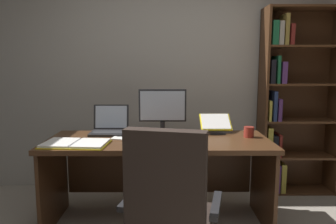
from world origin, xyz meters
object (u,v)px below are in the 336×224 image
at_px(notepad, 123,137).
at_px(keyboard, 162,142).
at_px(monitor, 163,112).
at_px(desk, 159,159).
at_px(reading_stand_with_book, 216,124).
at_px(open_binder, 76,143).
at_px(laptop, 110,127).
at_px(computer_mouse, 199,141).
at_px(bookshelf, 290,104).
at_px(coffee_mug, 249,132).
at_px(pen, 125,136).
at_px(office_chair, 169,219).

bearing_deg(notepad, keyboard, -31.03).
bearing_deg(monitor, notepad, -152.23).
xyz_separation_m(desk, notepad, (-0.31, -0.02, 0.20)).
bearing_deg(reading_stand_with_book, open_binder, -156.89).
distance_m(desk, monitor, 0.43).
xyz_separation_m(laptop, computer_mouse, (0.79, -0.40, -0.03)).
xyz_separation_m(monitor, keyboard, (0.00, -0.39, -0.19)).
height_order(bookshelf, coffee_mug, bookshelf).
relative_size(open_binder, pen, 3.79).
relative_size(monitor, notepad, 2.08).
bearing_deg(coffee_mug, bookshelf, 47.27).
height_order(desk, pen, pen).
height_order(laptop, notepad, laptop).
height_order(reading_stand_with_book, pen, reading_stand_with_book).
bearing_deg(laptop, notepad, -52.11).
bearing_deg(bookshelf, reading_stand_with_book, -154.12).
distance_m(computer_mouse, notepad, 0.68).
bearing_deg(computer_mouse, monitor, 127.52).
bearing_deg(open_binder, desk, 27.82).
bearing_deg(computer_mouse, bookshelf, 39.43).
relative_size(office_chair, keyboard, 2.42).
relative_size(notepad, coffee_mug, 2.26).
height_order(laptop, keyboard, laptop).
distance_m(monitor, coffee_mug, 0.79).
bearing_deg(pen, keyboard, -32.56).
relative_size(reading_stand_with_book, open_binder, 0.54).
bearing_deg(laptop, office_chair, -62.56).
height_order(bookshelf, notepad, bookshelf).
height_order(bookshelf, office_chair, bookshelf).
bearing_deg(pen, monitor, 29.19).
bearing_deg(computer_mouse, keyboard, 180.00).
xyz_separation_m(desk, office_chair, (0.09, -0.88, -0.12)).
xyz_separation_m(notepad, pen, (0.02, 0.00, 0.01)).
distance_m(bookshelf, monitor, 1.45).
height_order(bookshelf, monitor, bookshelf).
height_order(desk, monitor, monitor).
xyz_separation_m(bookshelf, reading_stand_with_book, (-0.86, -0.42, -0.13)).
relative_size(pen, coffee_mug, 1.51).
bearing_deg(notepad, reading_stand_with_book, 16.31).
height_order(desk, laptop, laptop).
bearing_deg(notepad, desk, 3.12).
relative_size(laptop, keyboard, 0.79).
distance_m(laptop, coffee_mug, 1.26).
xyz_separation_m(bookshelf, open_binder, (-2.05, -0.92, -0.20)).
xyz_separation_m(office_chair, open_binder, (-0.74, 0.60, 0.33)).
height_order(open_binder, notepad, open_binder).
height_order(desk, notepad, notepad).
height_order(office_chair, laptop, office_chair).
xyz_separation_m(bookshelf, notepad, (-1.71, -0.67, -0.20)).
distance_m(monitor, pen, 0.42).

